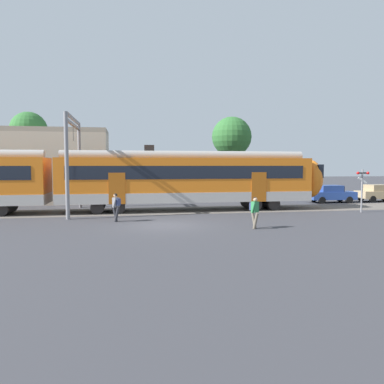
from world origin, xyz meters
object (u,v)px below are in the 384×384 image
(pedestrian_green, at_px, (255,210))
(parked_car_tan, at_px, (378,193))
(commuter_train, at_px, (64,180))
(parked_car_blue, at_px, (331,194))
(crossing_signal, at_px, (362,184))
(pedestrian_grey, at_px, (116,205))

(pedestrian_green, height_order, parked_car_tan, pedestrian_green)
(commuter_train, bearing_deg, parked_car_blue, 8.63)
(commuter_train, bearing_deg, crossing_signal, -9.14)
(parked_car_blue, bearing_deg, pedestrian_green, -133.72)
(parked_car_tan, xyz_separation_m, crossing_signal, (-6.37, -6.82, 1.23))
(pedestrian_green, bearing_deg, crossing_signal, 27.90)
(commuter_train, relative_size, parked_car_blue, 9.34)
(pedestrian_grey, relative_size, parked_car_blue, 0.41)
(parked_car_blue, height_order, parked_car_tan, same)
(pedestrian_grey, bearing_deg, crossing_signal, 4.85)
(crossing_signal, bearing_deg, parked_car_blue, 76.76)
(commuter_train, xyz_separation_m, crossing_signal, (20.36, -3.28, -0.24))
(pedestrian_green, height_order, parked_car_blue, pedestrian_green)
(crossing_signal, bearing_deg, commuter_train, 170.86)
(parked_car_tan, bearing_deg, commuter_train, -172.44)
(commuter_train, bearing_deg, pedestrian_grey, -52.72)
(pedestrian_grey, distance_m, crossing_signal, 16.87)
(parked_car_blue, relative_size, parked_car_tan, 1.00)
(commuter_train, distance_m, crossing_signal, 20.62)
(pedestrian_green, relative_size, parked_car_tan, 0.41)
(parked_car_blue, xyz_separation_m, crossing_signal, (-1.55, -6.60, 1.23))
(commuter_train, xyz_separation_m, pedestrian_grey, (3.58, -4.70, -1.26))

